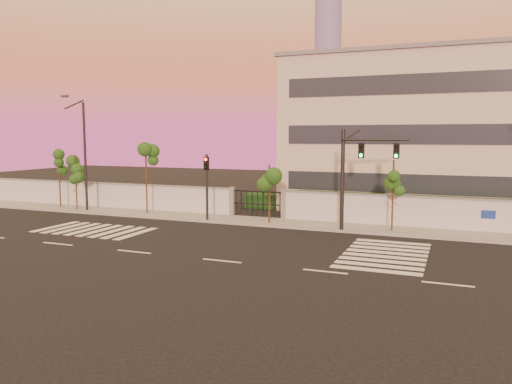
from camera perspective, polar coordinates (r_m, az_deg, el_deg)
ground at (r=23.89m, az=-3.90°, el=-7.87°), size 120.00×120.00×0.00m
sidewalk at (r=33.42m, az=4.00°, el=-3.62°), size 60.00×3.00×0.15m
perimeter_wall at (r=34.64m, az=4.95°, el=-1.60°), size 60.00×0.36×2.20m
hedge_row at (r=37.01m, az=7.77°, el=-1.52°), size 41.00×4.25×1.80m
institutional_building at (r=42.81m, az=20.62°, el=6.37°), size 24.40×12.40×12.25m
distant_skyscraper at (r=315.08m, az=8.22°, el=16.60°), size 16.00×16.00×118.00m
road_markings at (r=27.85m, az=-3.45°, el=-5.78°), size 57.00×7.62×0.02m
street_tree_a at (r=43.39m, az=-21.57°, el=2.94°), size 1.51×1.20×4.89m
street_tree_b at (r=41.65m, az=-19.89°, el=2.37°), size 1.42×1.13×4.39m
street_tree_c at (r=37.99m, az=-12.43°, el=3.31°), size 1.48×1.18×5.35m
street_tree_d at (r=32.92m, az=1.58°, el=1.31°), size 1.50×1.20×4.02m
street_tree_e at (r=31.19m, az=15.45°, el=1.38°), size 1.34×1.07×4.46m
traffic_signal_main at (r=30.63m, az=11.32°, el=2.71°), size 3.98×0.54×6.29m
traffic_signal_secondary at (r=34.22m, az=-5.65°, el=1.47°), size 0.36×0.35×4.66m
streetlight_west at (r=40.48m, az=-19.13°, el=4.48°), size 0.53×2.12×8.83m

